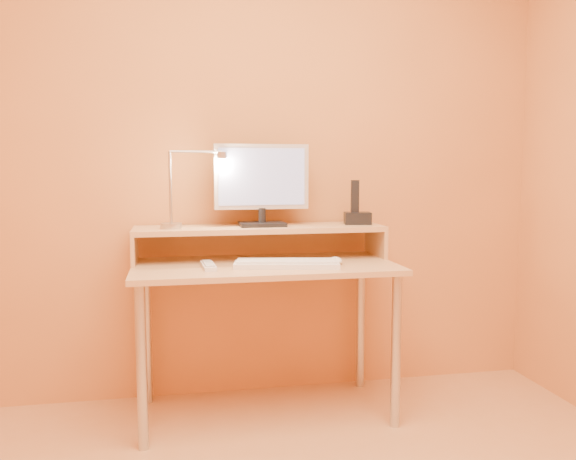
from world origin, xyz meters
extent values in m
cube|color=#DA8A46|center=(0.00, 1.50, 1.25)|extent=(3.00, 0.04, 2.50)
cylinder|color=#BABABB|center=(-0.55, 0.93, 0.35)|extent=(0.04, 0.04, 0.69)
cylinder|color=#BABABB|center=(0.55, 0.93, 0.35)|extent=(0.04, 0.04, 0.69)
cylinder|color=#BABABB|center=(-0.55, 1.43, 0.35)|extent=(0.04, 0.04, 0.69)
cylinder|color=#BABABB|center=(0.55, 1.43, 0.35)|extent=(0.04, 0.04, 0.69)
cube|color=tan|center=(0.00, 1.18, 0.71)|extent=(1.20, 0.60, 0.02)
cube|color=tan|center=(-0.59, 1.33, 0.79)|extent=(0.02, 0.30, 0.14)
cube|color=tan|center=(0.59, 1.33, 0.79)|extent=(0.02, 0.30, 0.14)
cube|color=tan|center=(0.00, 1.33, 0.87)|extent=(1.20, 0.30, 0.02)
cube|color=black|center=(0.01, 1.33, 0.89)|extent=(0.22, 0.16, 0.02)
cylinder|color=black|center=(0.01, 1.33, 0.93)|extent=(0.04, 0.04, 0.07)
cube|color=silver|center=(0.01, 1.34, 1.12)|extent=(0.46, 0.05, 0.31)
cube|color=black|center=(0.01, 1.36, 1.12)|extent=(0.41, 0.02, 0.27)
cube|color=#8D99D2|center=(0.01, 1.32, 1.12)|extent=(0.42, 0.01, 0.27)
cylinder|color=#BABABB|center=(-0.42, 1.30, 0.89)|extent=(0.10, 0.10, 0.02)
cylinder|color=#BABABB|center=(-0.42, 1.30, 1.07)|extent=(0.01, 0.01, 0.33)
cylinder|color=#BABABB|center=(-0.30, 1.30, 1.24)|extent=(0.24, 0.01, 0.01)
cylinder|color=#BABABB|center=(-0.18, 1.30, 1.22)|extent=(0.04, 0.04, 0.03)
cylinder|color=#FFEAC6|center=(-0.18, 1.30, 1.20)|extent=(0.03, 0.03, 0.00)
cube|color=black|center=(0.49, 1.33, 0.91)|extent=(0.15, 0.12, 0.06)
cube|color=black|center=(0.48, 1.33, 1.02)|extent=(0.04, 0.03, 0.16)
cube|color=#247FFF|center=(0.54, 1.28, 0.91)|extent=(0.01, 0.00, 0.04)
cube|color=silver|center=(0.08, 1.07, 0.73)|extent=(0.49, 0.23, 0.02)
ellipsoid|color=white|center=(0.32, 1.11, 0.74)|extent=(0.06, 0.10, 0.03)
cube|color=silver|center=(-0.26, 1.11, 0.73)|extent=(0.06, 0.20, 0.02)
camera|label=1|loc=(-0.41, -1.45, 1.16)|focal=36.38mm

